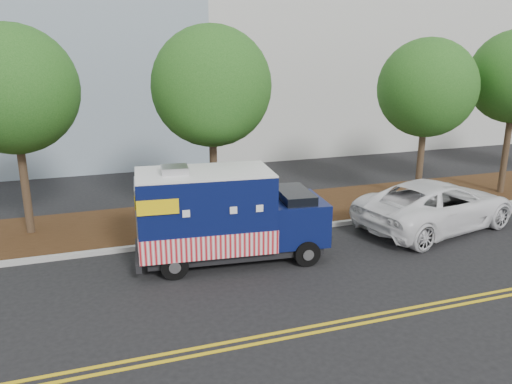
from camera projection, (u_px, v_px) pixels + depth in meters
name	position (u px, v px, depth m)	size (l,w,h in m)	color
ground	(243.00, 254.00, 15.25)	(120.00, 120.00, 0.00)	black
curb	(230.00, 237.00, 16.50)	(120.00, 0.18, 0.15)	#9E9E99
mulch_strip	(215.00, 217.00, 18.41)	(120.00, 4.00, 0.15)	black
centerline_near	(302.00, 328.00, 11.19)	(120.00, 0.10, 0.01)	gold
centerline_far	(306.00, 334.00, 10.96)	(120.00, 0.10, 0.01)	gold
tree_a	(13.00, 90.00, 15.42)	(4.03, 4.03, 6.86)	#38281C
tree_b	(212.00, 87.00, 16.34)	(3.97, 3.97, 6.86)	#38281C
tree_c	(427.00, 88.00, 19.11)	(3.77, 3.77, 6.50)	#38281C
sign_post	(176.00, 208.00, 15.80)	(0.06, 0.06, 2.40)	#473828
food_truck	(222.00, 218.00, 14.47)	(5.74, 2.60, 2.94)	black
white_car	(437.00, 205.00, 17.32)	(2.80, 6.07, 1.69)	white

